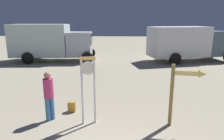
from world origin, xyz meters
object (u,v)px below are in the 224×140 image
at_px(standing_clock, 88,83).
at_px(backpack, 72,107).
at_px(arrow_sign, 184,85).
at_px(box_truck_near, 50,41).
at_px(box_truck_far, 187,42).
at_px(person_near_clock, 49,94).

bearing_deg(standing_clock, backpack, 133.34).
bearing_deg(arrow_sign, box_truck_near, 126.47).
bearing_deg(box_truck_far, standing_clock, -120.70).
bearing_deg(backpack, box_truck_far, 54.26).
height_order(arrow_sign, backpack, arrow_sign).
bearing_deg(box_truck_near, box_truck_far, 2.10).
bearing_deg(standing_clock, box_truck_near, 114.65).
height_order(standing_clock, arrow_sign, standing_clock).
xyz_separation_m(arrow_sign, box_truck_near, (-7.77, 10.51, 0.25)).
xyz_separation_m(arrow_sign, backpack, (-3.75, 0.90, -1.19)).
height_order(arrow_sign, box_truck_near, box_truck_near).
bearing_deg(arrow_sign, standing_clock, 178.56).
height_order(backpack, box_truck_far, box_truck_far).
relative_size(backpack, box_truck_near, 0.06).
bearing_deg(box_truck_far, arrow_sign, -107.59).
xyz_separation_m(standing_clock, person_near_clock, (-1.35, 0.15, -0.43)).
height_order(standing_clock, box_truck_far, box_truck_far).
bearing_deg(backpack, arrow_sign, -13.43).
height_order(backpack, box_truck_near, box_truck_near).
xyz_separation_m(standing_clock, backpack, (-0.78, 0.82, -1.19)).
bearing_deg(box_truck_near, arrow_sign, -53.53).
bearing_deg(box_truck_near, person_near_clock, -71.51).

